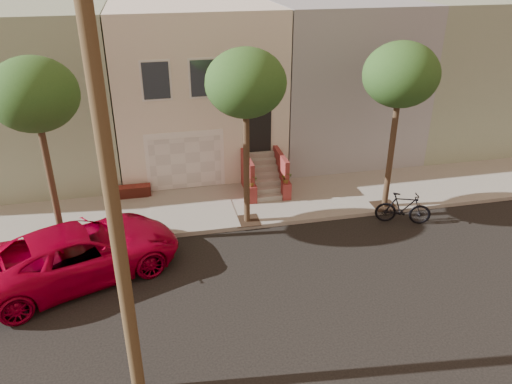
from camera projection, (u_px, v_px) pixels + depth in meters
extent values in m
plane|color=black|center=(240.00, 291.00, 14.96)|extent=(90.00, 90.00, 0.00)
cube|color=gray|center=(215.00, 207.00, 19.61)|extent=(40.00, 3.70, 0.15)
cube|color=beige|center=(194.00, 82.00, 23.15)|extent=(7.00, 8.00, 7.00)
cube|color=gray|center=(39.00, 90.00, 21.84)|extent=(6.50, 8.00, 7.00)
cube|color=gray|center=(332.00, 74.00, 24.47)|extent=(6.50, 8.00, 7.00)
cube|color=gray|center=(451.00, 68.00, 25.73)|extent=(6.50, 8.00, 7.00)
cube|color=white|center=(185.00, 160.00, 20.49)|extent=(3.20, 0.12, 2.50)
cube|color=silver|center=(186.00, 163.00, 20.48)|extent=(2.90, 0.06, 2.20)
cube|color=gray|center=(192.00, 208.00, 19.40)|extent=(3.20, 3.70, 0.02)
cube|color=maroon|center=(133.00, 191.00, 20.24)|extent=(1.40, 0.45, 0.44)
cube|color=black|center=(259.00, 129.00, 20.54)|extent=(1.00, 0.06, 2.00)
cube|color=#3F4751|center=(156.00, 81.00, 18.79)|extent=(1.00, 0.06, 1.40)
cube|color=white|center=(156.00, 80.00, 18.81)|extent=(1.15, 0.05, 1.55)
cube|color=#3F4751|center=(204.00, 78.00, 19.14)|extent=(1.00, 0.06, 1.40)
cube|color=white|center=(203.00, 78.00, 19.16)|extent=(1.15, 0.05, 1.55)
cube|color=#3F4751|center=(249.00, 76.00, 19.49)|extent=(1.00, 0.06, 1.40)
cube|color=white|center=(249.00, 76.00, 19.50)|extent=(1.15, 0.05, 1.55)
cube|color=gray|center=(269.00, 198.00, 19.99)|extent=(1.20, 0.28, 0.20)
cube|color=gray|center=(267.00, 190.00, 20.14)|extent=(1.20, 0.28, 0.20)
cube|color=gray|center=(266.00, 183.00, 20.30)|extent=(1.20, 0.28, 0.20)
cube|color=gray|center=(264.00, 176.00, 20.46)|extent=(1.20, 0.28, 0.20)
cube|color=gray|center=(263.00, 168.00, 20.61)|extent=(1.20, 0.28, 0.20)
cube|color=gray|center=(261.00, 161.00, 20.77)|extent=(1.20, 0.28, 0.20)
cube|color=gray|center=(260.00, 154.00, 20.93)|extent=(1.20, 0.28, 0.20)
cube|color=maroon|center=(247.00, 175.00, 20.28)|extent=(0.18, 1.96, 1.60)
cube|color=maroon|center=(281.00, 172.00, 20.55)|extent=(0.18, 1.96, 1.60)
cube|color=maroon|center=(252.00, 194.00, 19.70)|extent=(0.35, 0.35, 0.70)
imported|color=#1D4619|center=(252.00, 181.00, 19.45)|extent=(0.40, 0.35, 0.45)
cube|color=maroon|center=(286.00, 191.00, 19.98)|extent=(0.35, 0.35, 0.70)
imported|color=#1D4619|center=(287.00, 178.00, 19.72)|extent=(0.41, 0.35, 0.45)
cube|color=#2D2116|center=(63.00, 241.00, 17.24)|extent=(0.90, 0.90, 0.02)
cylinder|color=#342617|center=(52.00, 186.00, 16.31)|extent=(0.22, 0.22, 4.20)
ellipsoid|color=#1D4619|center=(34.00, 94.00, 14.97)|extent=(2.70, 2.57, 2.29)
cube|color=#2D2116|center=(247.00, 221.00, 18.50)|extent=(0.90, 0.90, 0.02)
cylinder|color=#342617|center=(247.00, 169.00, 17.57)|extent=(0.22, 0.22, 4.20)
ellipsoid|color=#1D4619|center=(246.00, 83.00, 16.23)|extent=(2.70, 2.57, 2.29)
cube|color=#2D2116|center=(384.00, 206.00, 19.56)|extent=(0.90, 0.90, 0.02)
cylinder|color=#342617|center=(391.00, 156.00, 18.64)|extent=(0.22, 0.22, 4.20)
ellipsoid|color=#1D4619|center=(401.00, 75.00, 17.29)|extent=(2.70, 2.57, 2.29)
cylinder|color=#44311F|center=(112.00, 201.00, 9.36)|extent=(0.30, 0.30, 10.00)
imported|color=#AA0025|center=(80.00, 253.00, 15.30)|extent=(6.69, 4.80, 1.69)
imported|color=black|center=(403.00, 208.00, 18.41)|extent=(2.09, 1.26, 1.21)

